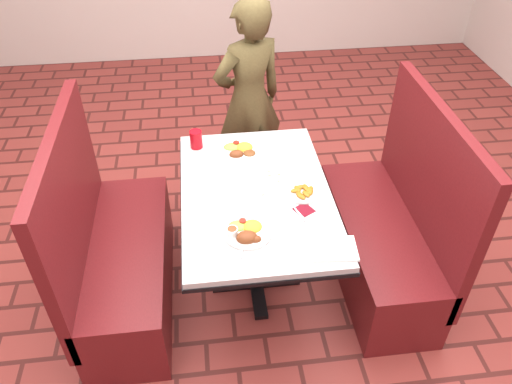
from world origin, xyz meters
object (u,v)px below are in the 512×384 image
Objects in this scene: diner_person at (249,101)px; far_dinner_plate at (240,149)px; red_tumbler at (196,139)px; dining_table at (256,206)px; booth_bench_left at (119,259)px; near_dinner_plate at (247,230)px; plantain_plate at (302,192)px; booth_bench_right at (386,236)px.

far_dinner_plate is (-0.13, -0.66, 0.04)m from diner_person.
red_tumbler is at bearing 33.22° from diner_person.
dining_table is 0.83× the size of diner_person.
dining_table is 4.88× the size of far_dinner_plate.
dining_table is at bearing 0.00° from booth_bench_left.
red_tumbler is at bearing 105.38° from near_dinner_plate.
far_dinner_plate is 1.34× the size of plantain_plate.
booth_bench_left is at bearing 180.00° from booth_bench_right.
red_tumbler is at bearing 43.73° from booth_bench_left.
booth_bench_left is 0.90m from near_dinner_plate.
near_dinner_plate is at bearing 60.25° from diner_person.
near_dinner_plate is at bearing -104.99° from dining_table.
red_tumbler reaches higher than plantain_plate.
diner_person is at bearing 56.10° from red_tumbler.
booth_bench_right is at bearing 0.00° from booth_bench_left.
red_tumbler is (0.50, 0.47, 0.48)m from booth_bench_left.
booth_bench_left is at bearing 27.03° from diner_person.
dining_table is 10.96× the size of red_tumbler.
diner_person is at bearing 83.14° from near_dinner_plate.
plantain_plate reaches higher than dining_table.
far_dinner_plate is (0.75, 0.39, 0.44)m from booth_bench_left.
booth_bench_left is at bearing -152.83° from far_dinner_plate.
booth_bench_left reaches higher than far_dinner_plate.
diner_person is at bearing 85.69° from dining_table.
booth_bench_right is 1.03m from far_dinner_plate.
far_dinner_plate is 0.27m from red_tumbler.
booth_bench_right is at bearing 0.00° from dining_table.
dining_table is 0.35m from near_dinner_plate.
near_dinner_plate is (0.71, -0.32, 0.45)m from booth_bench_left.
dining_table is at bearing -57.41° from red_tumbler.
booth_bench_right reaches higher than plantain_plate.
red_tumbler reaches higher than dining_table.
diner_person is 1.37m from near_dinner_plate.
booth_bench_left is 0.95m from far_dinner_plate.
booth_bench_left is at bearing 155.96° from near_dinner_plate.
plantain_plate is at bearing -56.08° from far_dinner_plate.
red_tumbler is (-0.30, 0.47, 0.15)m from dining_table.
booth_bench_left is 4.83× the size of far_dinner_plate.
plantain_plate is 0.76m from red_tumbler.
dining_table is 0.27m from plantain_plate.
far_dinner_plate is at bearing 86.87° from near_dinner_plate.
booth_bench_left is at bearing -136.27° from red_tumbler.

